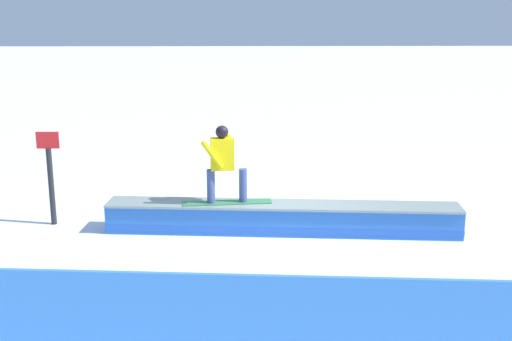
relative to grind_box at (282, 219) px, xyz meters
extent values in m
plane|color=white|center=(0.00, 0.00, -0.24)|extent=(120.00, 120.00, 0.00)
cube|color=blue|center=(0.00, 0.00, 0.00)|extent=(6.18, 1.06, 0.48)
cube|color=blue|center=(0.00, 0.00, -0.12)|extent=(6.19, 1.08, 0.12)
cube|color=gray|center=(0.00, 0.00, 0.27)|extent=(6.18, 1.12, 0.04)
cube|color=#36814F|center=(0.96, -0.08, 0.29)|extent=(1.57, 0.43, 0.01)
cylinder|color=#415086|center=(1.24, -0.05, 0.60)|extent=(0.15, 0.15, 0.59)
cylinder|color=#415086|center=(0.68, -0.10, 0.60)|extent=(0.15, 0.15, 0.59)
cube|color=yellow|center=(1.04, -0.07, 1.17)|extent=(0.42, 0.28, 0.55)
sphere|color=black|center=(1.04, -0.07, 1.55)|extent=(0.22, 0.22, 0.22)
cylinder|color=yellow|center=(1.20, 0.11, 1.19)|extent=(0.39, 0.13, 0.50)
cylinder|color=yellow|center=(0.96, -0.24, 1.19)|extent=(0.14, 0.10, 0.56)
cube|color=#3D85E3|center=(0.00, 4.08, 0.23)|extent=(11.27, 0.97, 0.94)
cylinder|color=#262628|center=(4.14, -0.54, 0.47)|extent=(0.10, 0.10, 1.41)
cube|color=red|center=(4.14, -0.54, 1.33)|extent=(0.40, 0.04, 0.30)
camera|label=1|loc=(0.69, 10.65, 3.56)|focal=44.95mm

